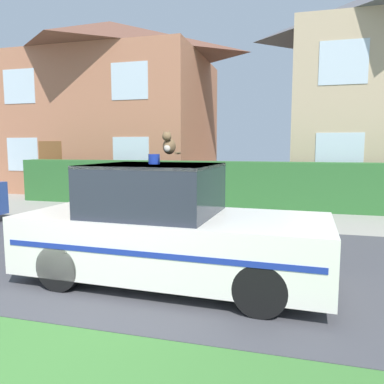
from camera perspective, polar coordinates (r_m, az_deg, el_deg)
The scene contains 6 objects.
road_strip at distance 6.55m, azimuth -6.17°, elevation -9.76°, with size 28.00×5.16×0.01m, color #424247.
garden_hedge at distance 11.62m, azimuth 7.31°, elevation 1.08°, with size 15.11×0.75×1.43m, color #2D662D.
police_car at distance 5.21m, azimuth -3.60°, elevation -5.74°, with size 4.24×1.85×1.77m.
cat at distance 4.91m, azimuth -3.54°, elevation 7.19°, with size 0.19×0.34×0.30m.
house_left at distance 17.68m, azimuth -12.11°, elevation 12.80°, with size 8.82×6.60×7.37m.
wheelie_bin at distance 10.48m, azimuth -15.35°, elevation -0.83°, with size 0.79×0.80×1.02m.
Camera 1 is at (2.30, -2.29, 1.88)m, focal length 35.00 mm.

